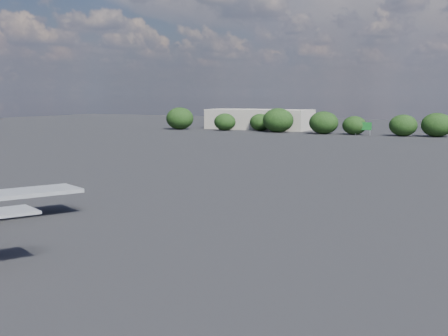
% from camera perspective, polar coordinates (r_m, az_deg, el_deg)
% --- Properties ---
extents(ground, '(500.00, 500.00, 0.00)m').
position_cam_1_polar(ground, '(105.62, 4.73, -1.07)').
color(ground, black).
rests_on(ground, ground).
extents(terminal_building, '(42.00, 16.00, 8.00)m').
position_cam_1_polar(terminal_building, '(251.90, 3.23, 4.46)').
color(terminal_building, gray).
rests_on(terminal_building, ground).
extents(highway_sign, '(6.00, 0.30, 4.50)m').
position_cam_1_polar(highway_sign, '(220.46, 12.59, 3.74)').
color(highway_sign, '#146420').
rests_on(highway_sign, ground).
extents(horizon_treeline, '(206.76, 15.76, 9.01)m').
position_cam_1_polar(horizon_treeline, '(219.32, 17.33, 3.77)').
color(horizon_treeline, black).
rests_on(horizon_treeline, ground).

